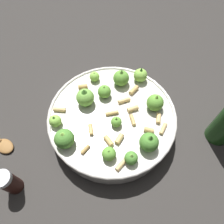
% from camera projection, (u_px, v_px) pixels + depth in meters
% --- Properties ---
extents(ground_plane, '(2.40, 2.40, 0.00)m').
position_uv_depth(ground_plane, '(112.00, 126.00, 0.56)').
color(ground_plane, '#2D2B28').
extents(cooking_pan, '(0.32, 0.32, 0.12)m').
position_uv_depth(cooking_pan, '(112.00, 119.00, 0.53)').
color(cooking_pan, beige).
rests_on(cooking_pan, ground).
extents(pepper_shaker, '(0.04, 0.04, 0.08)m').
position_uv_depth(pepper_shaker, '(9.00, 182.00, 0.44)').
color(pepper_shaker, '#33140F').
rests_on(pepper_shaker, ground).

